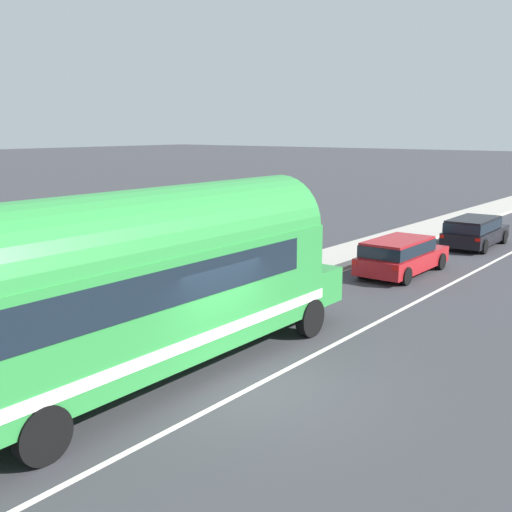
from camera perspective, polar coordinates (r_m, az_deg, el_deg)
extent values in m
plane|color=#38383D|center=(13.25, -0.48, -12.03)|extent=(300.00, 300.00, 0.00)
cube|color=silver|center=(23.41, 18.10, -2.10)|extent=(0.14, 80.00, 0.01)
cube|color=silver|center=(24.98, 9.50, -0.84)|extent=(0.12, 80.00, 0.01)
cube|color=#ADA89E|center=(23.92, 4.52, -1.09)|extent=(2.56, 90.00, 0.15)
cube|color=#2D8C3D|center=(13.26, -10.04, -4.17)|extent=(2.56, 9.94, 2.30)
cylinder|color=#2D8C3D|center=(12.99, -10.21, 0.72)|extent=(2.51, 9.84, 2.45)
cube|color=#2D8C3D|center=(17.56, 3.66, -2.39)|extent=(2.27, 1.31, 0.95)
cube|color=silver|center=(13.45, -9.94, -6.84)|extent=(2.60, 9.98, 0.24)
cube|color=black|center=(12.91, -11.11, -1.88)|extent=(2.58, 8.14, 0.76)
cube|color=black|center=(16.81, 2.57, 1.60)|extent=(2.14, 0.11, 0.96)
cube|color=silver|center=(18.15, 4.87, -2.35)|extent=(0.90, 0.11, 0.56)
cylinder|color=black|center=(17.57, -1.47, -4.31)|extent=(0.27, 1.00, 1.00)
cylinder|color=black|center=(16.26, 4.99, -5.67)|extent=(0.27, 1.00, 1.00)
cylinder|color=black|center=(10.92, -19.00, -15.23)|extent=(0.27, 1.00, 1.00)
cube|color=#A5191E|center=(23.77, 13.31, -0.36)|extent=(1.81, 4.51, 0.60)
cube|color=#A5191E|center=(23.24, 12.88, 0.84)|extent=(1.61, 3.06, 0.55)
cube|color=black|center=(23.24, 12.88, 0.77)|extent=(1.67, 3.10, 0.43)
cube|color=red|center=(22.10, 9.02, -0.60)|extent=(0.20, 0.04, 0.14)
cube|color=red|center=(21.40, 12.65, -1.14)|extent=(0.20, 0.04, 0.14)
cylinder|color=black|center=(25.54, 13.03, 0.02)|extent=(0.20, 0.64, 0.64)
cylinder|color=black|center=(24.88, 16.59, -0.47)|extent=(0.20, 0.64, 0.64)
cylinder|color=black|center=(22.82, 9.69, -1.21)|extent=(0.20, 0.64, 0.64)
cylinder|color=black|center=(22.08, 13.59, -1.80)|extent=(0.20, 0.64, 0.64)
cube|color=black|center=(30.26, 19.51, 1.81)|extent=(1.90, 4.53, 0.60)
cube|color=black|center=(29.72, 19.31, 2.78)|extent=(1.67, 3.27, 0.55)
cube|color=black|center=(29.73, 19.31, 2.72)|extent=(1.73, 3.31, 0.43)
cube|color=red|center=(28.36, 16.69, 1.73)|extent=(0.20, 0.05, 0.14)
cube|color=red|center=(27.88, 19.68, 1.39)|extent=(0.20, 0.05, 0.14)
cylinder|color=black|center=(31.99, 18.85, 1.98)|extent=(0.22, 0.64, 0.64)
cylinder|color=black|center=(31.53, 21.80, 1.64)|extent=(0.22, 0.64, 0.64)
cylinder|color=black|center=(29.11, 16.98, 1.20)|extent=(0.22, 0.64, 0.64)
cylinder|color=black|center=(28.60, 20.20, 0.82)|extent=(0.22, 0.64, 0.64)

